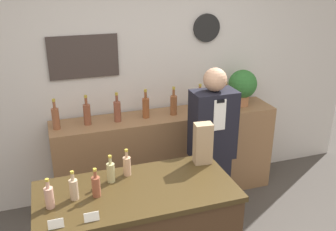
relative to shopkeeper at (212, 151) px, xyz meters
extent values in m
cube|color=silver|center=(-0.44, 0.87, 0.56)|extent=(5.20, 0.06, 2.70)
cube|color=#3C322F|center=(-1.01, 0.82, 0.78)|extent=(0.67, 0.02, 0.41)
cylinder|color=black|center=(0.27, 0.82, 1.00)|extent=(0.29, 0.03, 0.29)
cube|color=#8E6642|center=(-0.24, 0.59, -0.31)|extent=(2.35, 0.43, 0.96)
cube|color=#3B2C15|center=(-0.88, -0.66, 0.15)|extent=(1.37, 0.66, 0.04)
cube|color=black|center=(0.00, 0.00, -0.42)|extent=(0.30, 0.24, 0.73)
cube|color=black|center=(0.00, 0.00, 0.27)|extent=(0.40, 0.24, 0.64)
cube|color=white|center=(0.00, -0.12, 0.41)|extent=(0.11, 0.01, 0.28)
cube|color=black|center=(0.00, -0.13, 0.53)|extent=(0.07, 0.01, 0.03)
sphere|color=tan|center=(0.00, 0.00, 0.69)|extent=(0.21, 0.21, 0.21)
cylinder|color=#B27047|center=(0.63, 0.61, 0.23)|extent=(0.15, 0.15, 0.11)
sphere|color=#2D6B2D|center=(0.63, 0.61, 0.41)|extent=(0.31, 0.31, 0.31)
cube|color=tan|center=(-0.30, -0.46, 0.34)|extent=(0.14, 0.11, 0.33)
cube|color=white|center=(-1.42, -0.91, 0.20)|extent=(0.09, 0.02, 0.06)
cube|color=white|center=(-1.22, -0.91, 0.20)|extent=(0.09, 0.02, 0.06)
cylinder|color=tan|center=(-1.45, -0.69, 0.24)|extent=(0.06, 0.06, 0.14)
cylinder|color=tan|center=(-1.45, -0.69, 0.34)|extent=(0.02, 0.02, 0.05)
cylinder|color=#B29933|center=(-1.45, -0.69, 0.37)|extent=(0.02, 0.02, 0.02)
cylinder|color=tan|center=(-1.29, -0.65, 0.24)|extent=(0.06, 0.06, 0.14)
cylinder|color=tan|center=(-1.29, -0.65, 0.34)|extent=(0.02, 0.02, 0.05)
cylinder|color=#B29933|center=(-1.29, -0.65, 0.37)|extent=(0.02, 0.02, 0.02)
cylinder|color=brown|center=(-1.15, -0.66, 0.24)|extent=(0.06, 0.06, 0.14)
cylinder|color=brown|center=(-1.15, -0.66, 0.34)|extent=(0.02, 0.02, 0.05)
cylinder|color=#B29933|center=(-1.15, -0.66, 0.37)|extent=(0.02, 0.02, 0.02)
cylinder|color=tan|center=(-1.02, -0.51, 0.24)|extent=(0.06, 0.06, 0.14)
cylinder|color=tan|center=(-1.02, -0.51, 0.34)|extent=(0.02, 0.02, 0.05)
cylinder|color=#B29933|center=(-1.02, -0.51, 0.37)|extent=(0.02, 0.02, 0.02)
cylinder|color=tan|center=(-0.90, -0.46, 0.24)|extent=(0.06, 0.06, 0.14)
cylinder|color=tan|center=(-0.90, -0.46, 0.34)|extent=(0.02, 0.02, 0.05)
cylinder|color=#B29933|center=(-0.90, -0.46, 0.37)|extent=(0.02, 0.02, 0.02)
cylinder|color=brown|center=(-1.34, 0.58, 0.27)|extent=(0.07, 0.07, 0.20)
cylinder|color=brown|center=(-1.34, 0.58, 0.41)|extent=(0.03, 0.03, 0.07)
cylinder|color=#B29933|center=(-1.34, 0.58, 0.46)|extent=(0.03, 0.03, 0.02)
cylinder|color=brown|center=(-1.05, 0.59, 0.27)|extent=(0.07, 0.07, 0.20)
cylinder|color=brown|center=(-1.05, 0.59, 0.41)|extent=(0.03, 0.03, 0.07)
cylinder|color=#B29933|center=(-1.05, 0.59, 0.46)|extent=(0.03, 0.03, 0.02)
cylinder|color=brown|center=(-0.76, 0.58, 0.27)|extent=(0.07, 0.07, 0.20)
cylinder|color=brown|center=(-0.76, 0.58, 0.41)|extent=(0.03, 0.03, 0.07)
cylinder|color=#B29933|center=(-0.76, 0.58, 0.46)|extent=(0.03, 0.03, 0.02)
cylinder|color=brown|center=(-0.47, 0.59, 0.27)|extent=(0.07, 0.07, 0.20)
cylinder|color=brown|center=(-0.47, 0.59, 0.41)|extent=(0.03, 0.03, 0.07)
cylinder|color=#B29933|center=(-0.47, 0.59, 0.46)|extent=(0.03, 0.03, 0.02)
cylinder|color=brown|center=(-0.18, 0.57, 0.27)|extent=(0.07, 0.07, 0.20)
cylinder|color=brown|center=(-0.18, 0.57, 0.41)|extent=(0.03, 0.03, 0.07)
cylinder|color=#B29933|center=(-0.18, 0.57, 0.46)|extent=(0.03, 0.03, 0.02)
cylinder|color=brown|center=(0.12, 0.58, 0.27)|extent=(0.07, 0.07, 0.20)
cylinder|color=brown|center=(0.12, 0.58, 0.41)|extent=(0.03, 0.03, 0.07)
cylinder|color=#B29933|center=(0.12, 0.58, 0.46)|extent=(0.03, 0.03, 0.02)
cylinder|color=brown|center=(0.41, 0.58, 0.27)|extent=(0.07, 0.07, 0.20)
cylinder|color=brown|center=(0.41, 0.58, 0.41)|extent=(0.03, 0.03, 0.07)
cylinder|color=#B29933|center=(0.41, 0.58, 0.46)|extent=(0.03, 0.03, 0.02)
camera|label=1|loc=(-1.37, -2.81, 1.59)|focal=40.00mm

